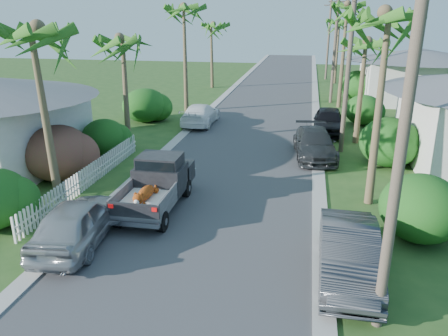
% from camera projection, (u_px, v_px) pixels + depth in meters
% --- Properties ---
extents(ground, '(120.00, 120.00, 0.00)m').
position_uv_depth(ground, '(185.00, 261.00, 13.91)').
color(ground, '#264A1B').
rests_on(ground, ground).
extents(road, '(8.00, 100.00, 0.02)m').
position_uv_depth(road, '(264.00, 107.00, 37.07)').
color(road, '#38383A').
rests_on(road, ground).
extents(curb_left, '(0.60, 100.00, 0.06)m').
position_uv_depth(curb_left, '(215.00, 105.00, 37.82)').
color(curb_left, '#A5A39E').
rests_on(curb_left, ground).
extents(curb_right, '(0.60, 100.00, 0.06)m').
position_uv_depth(curb_right, '(316.00, 108.00, 36.30)').
color(curb_right, '#A5A39E').
rests_on(curb_right, ground).
extents(pickup_truck, '(1.98, 5.12, 2.06)m').
position_uv_depth(pickup_truck, '(159.00, 182.00, 17.70)').
color(pickup_truck, black).
rests_on(pickup_truck, ground).
extents(parked_car_rn, '(1.74, 4.78, 1.57)m').
position_uv_depth(parked_car_rn, '(349.00, 254.00, 12.82)').
color(parked_car_rn, '#343639').
rests_on(parked_car_rn, ground).
extents(parked_car_rm, '(2.62, 5.34, 1.49)m').
position_uv_depth(parked_car_rm, '(315.00, 144.00, 23.80)').
color(parked_car_rm, '#272A2C').
rests_on(parked_car_rm, ground).
extents(parked_car_rf, '(2.07, 4.85, 1.63)m').
position_uv_depth(parked_car_rf, '(328.00, 121.00, 28.59)').
color(parked_car_rf, black).
rests_on(parked_car_rf, ground).
extents(parked_car_ln, '(2.34, 4.88, 1.61)m').
position_uv_depth(parked_car_ln, '(77.00, 222.00, 14.73)').
color(parked_car_ln, '#A2A5A9').
rests_on(parked_car_ln, ground).
extents(parked_car_lf, '(2.05, 5.01, 1.45)m').
position_uv_depth(parked_car_lf, '(200.00, 114.00, 30.87)').
color(parked_car_lf, white).
rests_on(parked_car_lf, ground).
extents(palm_l_a, '(4.40, 4.40, 8.20)m').
position_uv_depth(palm_l_a, '(33.00, 29.00, 15.48)').
color(palm_l_a, brown).
rests_on(palm_l_a, ground).
extents(palm_l_b, '(4.40, 4.40, 7.40)m').
position_uv_depth(palm_l_b, '(122.00, 39.00, 24.18)').
color(palm_l_b, brown).
rests_on(palm_l_b, ground).
extents(palm_l_c, '(4.40, 4.40, 9.20)m').
position_uv_depth(palm_l_c, '(184.00, 7.00, 32.71)').
color(palm_l_c, brown).
rests_on(palm_l_c, ground).
extents(palm_l_d, '(4.40, 4.40, 7.70)m').
position_uv_depth(palm_l_d, '(211.00, 24.00, 44.41)').
color(palm_l_d, brown).
rests_on(palm_l_d, ground).
extents(palm_r_a, '(4.40, 4.40, 8.70)m').
position_uv_depth(palm_r_a, '(390.00, 14.00, 15.89)').
color(palm_r_a, brown).
rests_on(palm_r_a, ground).
extents(palm_r_b, '(4.40, 4.40, 7.20)m').
position_uv_depth(palm_r_b, '(366.00, 42.00, 24.66)').
color(palm_r_b, brown).
rests_on(palm_r_b, ground).
extents(palm_r_c, '(4.40, 4.40, 9.40)m').
position_uv_depth(palm_r_c, '(348.00, 5.00, 34.20)').
color(palm_r_c, brown).
rests_on(palm_r_c, ground).
extents(palm_r_d, '(4.40, 4.40, 8.00)m').
position_uv_depth(palm_r_d, '(339.00, 21.00, 47.57)').
color(palm_r_d, brown).
rests_on(palm_r_d, ground).
extents(shrub_l_b, '(3.00, 3.30, 2.60)m').
position_uv_depth(shrub_l_b, '(58.00, 153.00, 20.41)').
color(shrub_l_b, maroon).
rests_on(shrub_l_b, ground).
extents(shrub_l_c, '(2.40, 2.64, 2.00)m').
position_uv_depth(shrub_l_c, '(104.00, 137.00, 24.15)').
color(shrub_l_c, '#184D16').
rests_on(shrub_l_c, ground).
extents(shrub_l_d, '(3.20, 3.52, 2.40)m').
position_uv_depth(shrub_l_d, '(145.00, 105.00, 31.60)').
color(shrub_l_d, '#184D16').
rests_on(shrub_l_d, ground).
extents(shrub_r_a, '(2.80, 3.08, 2.30)m').
position_uv_depth(shrub_r_a, '(421.00, 208.00, 14.97)').
color(shrub_r_a, '#184D16').
rests_on(shrub_r_a, ground).
extents(shrub_r_b, '(3.00, 3.30, 2.50)m').
position_uv_depth(shrub_r_b, '(389.00, 142.00, 22.31)').
color(shrub_r_b, '#184D16').
rests_on(shrub_r_b, ground).
extents(shrub_r_c, '(2.60, 2.86, 2.10)m').
position_uv_depth(shrub_r_c, '(364.00, 110.00, 30.77)').
color(shrub_r_c, '#184D16').
rests_on(shrub_r_c, ground).
extents(shrub_r_d, '(3.20, 3.52, 2.60)m').
position_uv_depth(shrub_r_d, '(358.00, 85.00, 39.86)').
color(shrub_r_d, '#184D16').
rests_on(shrub_r_d, ground).
extents(picket_fence, '(0.10, 11.00, 1.00)m').
position_uv_depth(picket_fence, '(90.00, 175.00, 19.90)').
color(picket_fence, white).
rests_on(picket_fence, ground).
extents(house_right_far, '(9.00, 8.00, 4.60)m').
position_uv_depth(house_right_far, '(417.00, 77.00, 38.70)').
color(house_right_far, silver).
rests_on(house_right_far, ground).
extents(utility_pole_a, '(1.60, 0.26, 9.00)m').
position_uv_depth(utility_pole_a, '(401.00, 151.00, 9.54)').
color(utility_pole_a, brown).
rests_on(utility_pole_a, ground).
extents(utility_pole_b, '(1.60, 0.26, 9.00)m').
position_uv_depth(utility_pole_b, '(348.00, 70.00, 23.43)').
color(utility_pole_b, brown).
rests_on(utility_pole_b, ground).
extents(utility_pole_c, '(1.60, 0.26, 9.00)m').
position_uv_depth(utility_pole_c, '(335.00, 49.00, 37.33)').
color(utility_pole_c, brown).
rests_on(utility_pole_c, ground).
extents(utility_pole_d, '(1.60, 0.26, 9.00)m').
position_uv_depth(utility_pole_d, '(329.00, 40.00, 51.22)').
color(utility_pole_d, brown).
rests_on(utility_pole_d, ground).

